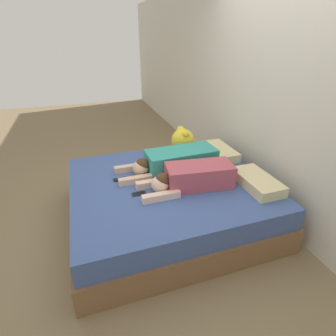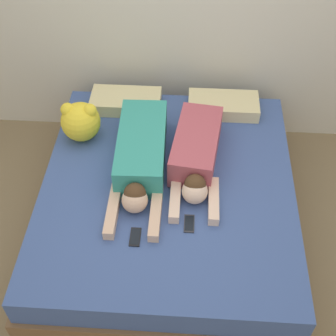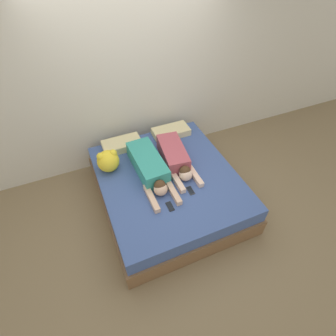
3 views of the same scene
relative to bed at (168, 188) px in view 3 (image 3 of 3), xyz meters
The scene contains 10 objects.
ground_plane 0.25m from the bed, ahead, with size 12.00×12.00×0.00m, color #7F6B4C.
wall_back 1.58m from the bed, 90.00° to the left, with size 12.00×0.06×2.60m.
bed is the anchor object (origin of this frame).
pillow_head_left 0.96m from the bed, 116.02° to the left, with size 0.57×0.30×0.11m.
pillow_head_right 0.96m from the bed, 63.98° to the left, with size 0.57×0.30×0.11m.
person_left 0.44m from the bed, 145.02° to the left, with size 0.36×1.14×0.24m.
person_right 0.45m from the bed, 44.05° to the left, with size 0.39×0.98×0.23m.
cell_phone_left 0.57m from the bed, 110.40° to the right, with size 0.07×0.14×0.01m.
cell_phone_right 0.47m from the bed, 65.44° to the right, with size 0.07×0.14×0.01m.
plush_toy 0.91m from the bed, 147.59° to the left, with size 0.30×0.30×0.31m.
Camera 3 is at (-0.95, -2.23, 3.06)m, focal length 28.00 mm.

